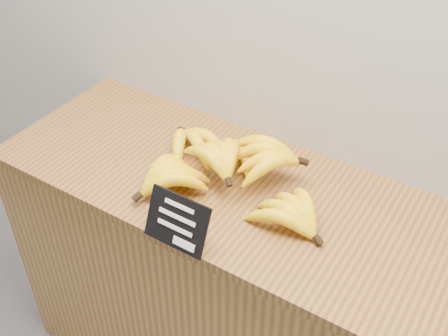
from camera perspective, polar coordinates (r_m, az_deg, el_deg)
counter at (r=1.87m, az=0.84°, el=-12.85°), size 1.43×0.50×0.90m
counter_top at (r=1.54m, az=1.00°, el=-2.06°), size 1.36×0.54×0.03m
chalkboard_sign at (r=1.33m, az=-4.82°, el=-5.47°), size 0.16×0.06×0.12m
banana_pile at (r=1.50m, az=0.09°, el=0.06°), size 0.57×0.39×0.12m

